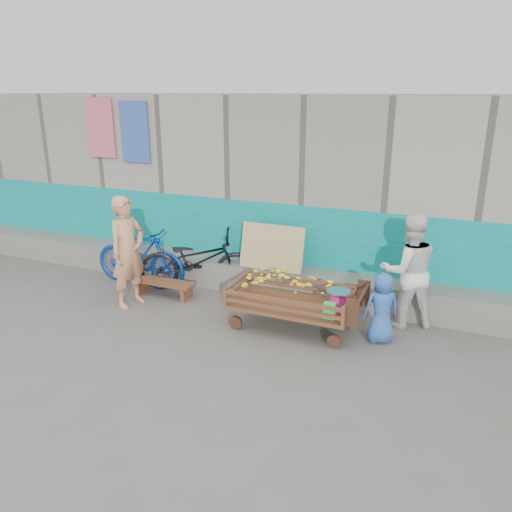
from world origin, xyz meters
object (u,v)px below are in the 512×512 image
at_px(bench, 164,285).
at_px(bicycle_blue, 140,256).
at_px(vendor_man, 128,252).
at_px(bicycle_dark, 197,260).
at_px(banana_cart, 289,293).
at_px(woman, 408,271).
at_px(child, 381,308).

height_order(bench, bicycle_blue, bicycle_blue).
relative_size(vendor_man, bicycle_dark, 0.90).
bearing_deg(banana_cart, bicycle_dark, 157.28).
bearing_deg(woman, vendor_man, -12.27).
height_order(banana_cart, bicycle_dark, bicycle_dark).
distance_m(vendor_man, woman, 3.95).
height_order(woman, bicycle_dark, woman).
bearing_deg(bench, bicycle_dark, 53.65).
height_order(banana_cart, vendor_man, vendor_man).
height_order(child, bicycle_dark, bicycle_dark).
distance_m(bench, child, 3.37).
bearing_deg(child, banana_cart, -24.31).
height_order(vendor_man, child, vendor_man).
distance_m(bench, bicycle_blue, 0.74).
height_order(bench, child, child).
xyz_separation_m(banana_cart, child, (1.20, 0.11, -0.05)).
bearing_deg(child, bicycle_dark, -41.79).
bearing_deg(bicycle_dark, banana_cart, -135.73).
relative_size(banana_cart, vendor_man, 1.08).
relative_size(vendor_man, bicycle_blue, 1.01).
bearing_deg(bicycle_dark, bench, 120.64).
relative_size(bicycle_dark, bicycle_blue, 1.13).
xyz_separation_m(banana_cart, bicycle_blue, (-2.77, 0.56, -0.02)).
xyz_separation_m(banana_cart, bench, (-2.15, 0.30, -0.33)).
relative_size(bench, woman, 0.62).
bearing_deg(vendor_man, woman, -64.98).
bearing_deg(woman, bicycle_blue, -23.13).
xyz_separation_m(vendor_man, child, (3.63, 0.28, -0.37)).
bearing_deg(banana_cart, bench, 172.00).
relative_size(bench, child, 1.06).
bearing_deg(child, bench, -32.89).
height_order(vendor_man, bicycle_dark, vendor_man).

